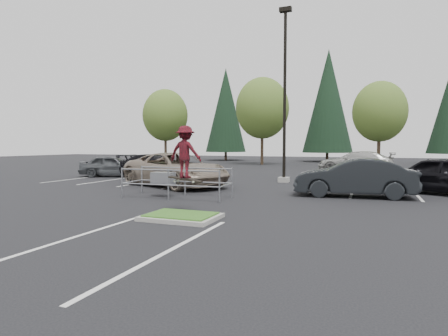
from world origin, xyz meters
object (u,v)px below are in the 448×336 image
(decid_b, at_px, (262,110))
(conif_b, at_px, (328,101))
(decid_a, at_px, (165,117))
(skateboarder, at_px, (185,152))
(car_far_silver, at_px, (355,162))
(car_l_tan, at_px, (175,169))
(car_l_black, at_px, (155,166))
(conif_a, at_px, (226,110))
(car_l_grey, at_px, (112,166))
(car_r_charc, at_px, (354,178))
(cart_corral, at_px, (166,178))
(car_r_black, at_px, (435,175))
(decid_c, at_px, (379,114))
(light_pole, at_px, (285,105))

(decid_b, relative_size, conif_b, 0.66)
(decid_a, xyz_separation_m, skateboarder, (17.65, -29.03, -3.60))
(conif_b, bearing_deg, car_far_silver, -77.40)
(car_l_tan, distance_m, car_l_black, 5.13)
(conif_a, height_order, car_l_tan, conif_a)
(car_l_grey, distance_m, car_r_charc, 16.73)
(cart_corral, distance_m, car_l_tan, 4.18)
(decid_a, distance_m, conif_b, 20.95)
(skateboarder, distance_m, car_l_grey, 15.36)
(conif_a, xyz_separation_m, conif_b, (14.00, 0.50, 0.75))
(decid_b, relative_size, car_r_black, 1.94)
(skateboarder, xyz_separation_m, car_l_grey, (-11.14, 10.50, -1.23))
(car_l_tan, xyz_separation_m, car_r_charc, (9.11, -0.81, -0.08))
(car_l_tan, height_order, car_far_silver, car_l_tan)
(decid_a, xyz_separation_m, decid_b, (12.00, 0.50, 0.46))
(decid_c, relative_size, skateboarder, 4.56)
(skateboarder, bearing_deg, car_l_black, -51.08)
(light_pole, relative_size, skateboarder, 5.51)
(car_r_black, bearing_deg, light_pole, -84.23)
(car_r_black, bearing_deg, car_l_tan, -57.93)
(car_r_charc, relative_size, car_far_silver, 0.85)
(decid_c, distance_m, car_l_grey, 25.74)
(car_l_grey, xyz_separation_m, car_r_black, (19.50, -2.07, 0.10))
(cart_corral, height_order, car_l_black, car_l_black)
(conif_b, relative_size, car_far_silver, 2.48)
(skateboarder, height_order, car_l_black, skateboarder)
(car_l_grey, distance_m, car_r_black, 19.61)
(light_pole, relative_size, decid_c, 1.21)
(cart_corral, height_order, car_l_grey, car_l_grey)
(conif_b, relative_size, car_l_tan, 2.24)
(decid_a, distance_m, car_r_black, 33.52)
(decid_b, xyz_separation_m, car_r_black, (14.01, -21.10, -5.19))
(decid_b, relative_size, decid_c, 1.15)
(skateboarder, height_order, car_l_tan, skateboarder)
(car_r_black, bearing_deg, decid_a, -103.69)
(decid_c, height_order, car_l_grey, decid_c)
(conif_a, height_order, car_l_grey, conif_a)
(light_pole, bearing_deg, decid_a, 135.75)
(decid_a, distance_m, conif_a, 10.85)
(car_far_silver, bearing_deg, conif_b, -167.11)
(cart_corral, height_order, car_l_tan, car_l_tan)
(decid_b, relative_size, conif_a, 0.74)
(conif_b, bearing_deg, car_l_tan, -97.84)
(decid_b, distance_m, car_r_charc, 26.34)
(decid_a, bearing_deg, car_l_grey, -70.65)
(skateboarder, height_order, car_r_black, skateboarder)
(conif_a, height_order, car_far_silver, conif_a)
(decid_b, distance_m, conif_b, 11.78)
(skateboarder, xyz_separation_m, car_l_tan, (-4.14, 6.81, -1.08))
(cart_corral, xyz_separation_m, car_l_grey, (-8.69, 7.51, -0.05))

